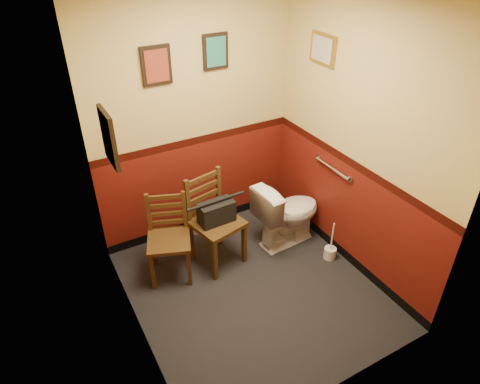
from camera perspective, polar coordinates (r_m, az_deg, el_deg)
name	(u,v)px	position (r m, az deg, el deg)	size (l,w,h in m)	color
floor	(252,289)	(4.31, 1.66, -12.85)	(2.20, 2.40, 0.00)	black
wall_back	(195,119)	(4.44, -6.07, 9.64)	(2.20, 2.70, 0.00)	#58140D
wall_front	(356,256)	(2.71, 15.25, -8.29)	(2.20, 2.70, 0.00)	#58140D
wall_left	(121,208)	(3.14, -15.52, -2.08)	(2.40, 2.70, 0.00)	#58140D
wall_right	(358,141)	(4.09, 15.43, 6.54)	(2.40, 2.70, 0.00)	#58140D
grab_bar	(332,168)	(4.42, 12.23, 3.11)	(0.05, 0.56, 0.06)	silver
framed_print_back_a	(156,66)	(4.11, -11.09, 16.21)	(0.28, 0.04, 0.36)	black
framed_print_back_b	(216,51)	(4.31, -3.28, 18.20)	(0.26, 0.04, 0.34)	black
framed_print_left	(109,138)	(2.98, -17.08, 6.92)	(0.04, 0.30, 0.38)	black
framed_print_right	(323,49)	(4.26, 11.00, 18.22)	(0.04, 0.34, 0.28)	olive
toilet	(288,213)	(4.68, 6.37, -2.83)	(0.42, 0.76, 0.75)	white
toilet_brush	(330,252)	(4.70, 11.91, -7.87)	(0.13, 0.13, 0.46)	silver
chair_left	(169,238)	(4.26, -9.47, -6.06)	(0.53, 0.53, 0.88)	#442D14
chair_right	(214,221)	(4.34, -3.48, -3.88)	(0.55, 0.55, 0.98)	#442D14
handbag	(216,212)	(4.24, -3.16, -2.68)	(0.36, 0.19, 0.26)	black
tp_stack	(200,225)	(4.98, -5.29, -4.43)	(0.22, 0.11, 0.19)	silver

